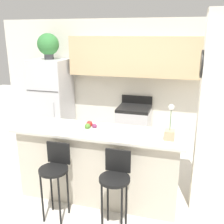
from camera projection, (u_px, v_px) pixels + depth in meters
ground_plane at (99, 197)px, 3.80m from camera, size 14.00×14.00×0.00m
wall_back at (135, 73)px, 5.12m from camera, size 5.60×0.38×2.55m
pillar_right at (213, 116)px, 3.27m from camera, size 0.38×0.33×2.55m
counter_bar at (98, 165)px, 3.64m from camera, size 2.30×0.65×1.03m
refrigerator at (52, 103)px, 5.44m from camera, size 0.71×0.73×1.78m
stove_range at (134, 129)px, 5.18m from camera, size 0.62×0.60×1.07m
bar_stool_left at (55, 170)px, 3.23m from camera, size 0.36×0.36×0.98m
bar_stool_right at (115, 179)px, 3.03m from camera, size 0.36×0.36×0.98m
potted_plant_on_fridge at (48, 45)px, 5.10m from camera, size 0.42×0.42×0.50m
orchid_vase at (170, 130)px, 3.16m from camera, size 0.12×0.12×0.44m
fruit_bowl at (90, 128)px, 3.47m from camera, size 0.23×0.23×0.12m
trash_bin at (74, 141)px, 5.26m from camera, size 0.28×0.28×0.38m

